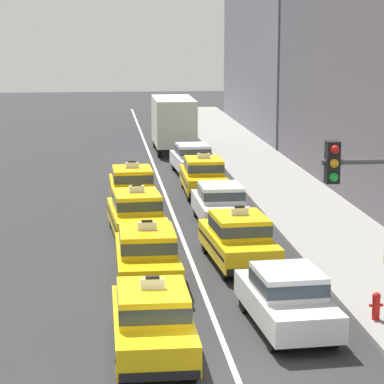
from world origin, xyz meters
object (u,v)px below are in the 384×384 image
at_px(taxi_left_second, 147,255).
at_px(taxi_right_fourth, 203,175).
at_px(taxi_left_fourth, 132,186).
at_px(sedan_right_nearest, 287,297).
at_px(taxi_left_nearest, 153,320).
at_px(sedan_right_fifth, 193,158).
at_px(taxi_left_third, 137,213).
at_px(box_truck_right_sixth, 172,122).
at_px(sedan_right_third, 220,203).
at_px(taxi_right_second, 239,238).
at_px(fire_hydrant, 376,305).

bearing_deg(taxi_left_second, taxi_right_fourth, 76.08).
bearing_deg(taxi_right_fourth, taxi_left_fourth, -145.81).
distance_m(sedan_right_nearest, taxi_right_fourth, 17.54).
xyz_separation_m(taxi_left_nearest, sedan_right_fifth, (3.54, 24.10, -0.03)).
relative_size(taxi_left_fourth, sedan_right_nearest, 1.04).
bearing_deg(sedan_right_fifth, taxi_left_second, -100.32).
distance_m(taxi_left_second, taxi_left_fourth, 11.02).
relative_size(taxi_left_third, taxi_left_fourth, 1.01).
xyz_separation_m(taxi_right_fourth, box_truck_right_sixth, (-0.25, 13.45, 0.90)).
bearing_deg(taxi_left_nearest, box_truck_right_sixth, 84.31).
bearing_deg(taxi_right_fourth, sedan_right_third, -90.62).
height_order(taxi_left_fourth, sedan_right_third, taxi_left_fourth).
xyz_separation_m(taxi_left_second, taxi_left_third, (-0.06, 5.74, 0.00)).
height_order(taxi_right_second, box_truck_right_sixth, box_truck_right_sixth).
relative_size(sedan_right_fifth, box_truck_right_sixth, 0.63).
bearing_deg(taxi_left_nearest, sedan_right_fifth, 81.63).
xyz_separation_m(taxi_left_nearest, taxi_right_fourth, (3.48, 18.96, 0.00)).
distance_m(taxi_right_second, sedan_right_third, 5.62).
bearing_deg(sedan_right_fifth, box_truck_right_sixth, 92.18).
distance_m(taxi_left_fourth, box_truck_right_sixth, 16.01).
bearing_deg(taxi_left_second, taxi_left_third, 90.60).
distance_m(sedan_right_nearest, sedan_right_third, 11.57).
relative_size(taxi_left_fourth, sedan_right_fifth, 1.05).
height_order(sedan_right_fifth, fire_hydrant, sedan_right_fifth).
relative_size(taxi_left_second, sedan_right_fifth, 1.04).
height_order(taxi_left_third, taxi_left_fourth, same).
relative_size(taxi_left_second, taxi_right_second, 0.98).
distance_m(taxi_left_nearest, sedan_right_nearest, 3.77).
height_order(taxi_left_nearest, fire_hydrant, taxi_left_nearest).
height_order(taxi_left_second, box_truck_right_sixth, box_truck_right_sixth).
xyz_separation_m(taxi_left_fourth, sedan_right_third, (3.23, -3.73, -0.03)).
xyz_separation_m(taxi_left_nearest, sedan_right_third, (3.42, 12.99, -0.03)).
xyz_separation_m(taxi_right_second, taxi_right_fourth, (0.27, 11.59, 0.00)).
bearing_deg(taxi_left_third, taxi_left_second, -89.40).
relative_size(taxi_left_second, fire_hydrant, 6.25).
distance_m(taxi_left_fourth, sedan_right_fifth, 8.11).
relative_size(taxi_left_third, taxi_right_second, 1.00).
xyz_separation_m(taxi_left_fourth, sedan_right_nearest, (3.31, -15.30, -0.03)).
distance_m(taxi_left_second, fire_hydrant, 7.06).
relative_size(taxi_left_second, taxi_left_third, 0.98).
bearing_deg(taxi_left_third, sedan_right_nearest, -71.47).
xyz_separation_m(sedan_right_third, taxi_right_fourth, (0.06, 5.97, 0.03)).
distance_m(taxi_left_fourth, sedan_right_nearest, 15.65).
height_order(taxi_left_fourth, sedan_right_fifth, taxi_left_fourth).
height_order(taxi_right_fourth, fire_hydrant, taxi_right_fourth).
bearing_deg(sedan_right_third, taxi_left_fourth, 130.92).
relative_size(taxi_left_nearest, taxi_left_third, 0.98).
distance_m(taxi_left_nearest, box_truck_right_sixth, 32.58).
distance_m(taxi_left_second, taxi_left_third, 5.74).
relative_size(taxi_left_fourth, fire_hydrant, 6.29).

